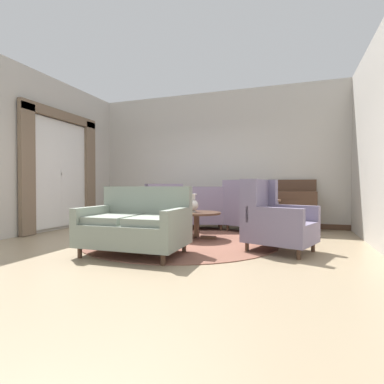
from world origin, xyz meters
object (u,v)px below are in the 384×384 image
(porcelain_vase, at_px, (193,204))
(armchair_far_left, at_px, (206,211))
(armchair_foreground_right, at_px, (249,210))
(sideboard, at_px, (294,207))
(armchair_back_corner, at_px, (274,221))
(side_table, at_px, (264,216))
(settee, at_px, (136,226))
(armchair_near_window, at_px, (161,210))
(coffee_table, at_px, (197,217))

(porcelain_vase, xyz_separation_m, armchair_far_left, (-0.14, 1.32, -0.21))
(armchair_foreground_right, height_order, sideboard, sideboard)
(armchair_back_corner, bearing_deg, armchair_far_left, 60.46)
(armchair_back_corner, height_order, sideboard, sideboard)
(porcelain_vase, relative_size, side_table, 0.46)
(settee, bearing_deg, porcelain_vase, 74.38)
(armchair_foreground_right, bearing_deg, side_table, 135.31)
(porcelain_vase, distance_m, sideboard, 2.55)
(armchair_back_corner, bearing_deg, porcelain_vase, 89.88)
(armchair_far_left, bearing_deg, armchair_foreground_right, 160.50)
(settee, bearing_deg, armchair_foreground_right, 65.62)
(armchair_back_corner, xyz_separation_m, armchair_far_left, (-1.59, 1.85, -0.02))
(porcelain_vase, distance_m, armchair_near_window, 1.40)
(coffee_table, height_order, armchair_far_left, armchair_far_left)
(coffee_table, distance_m, side_table, 1.20)
(porcelain_vase, distance_m, settee, 1.45)
(armchair_far_left, bearing_deg, side_table, 125.63)
(porcelain_vase, relative_size, armchair_back_corner, 0.30)
(armchair_far_left, bearing_deg, armchair_back_corner, 113.44)
(armchair_foreground_right, height_order, side_table, armchair_foreground_right)
(porcelain_vase, distance_m, armchair_back_corner, 1.55)
(side_table, height_order, sideboard, sideboard)
(coffee_table, xyz_separation_m, armchair_far_left, (-0.19, 1.28, 0.01))
(coffee_table, xyz_separation_m, settee, (-0.43, -1.43, 0.00))
(armchair_back_corner, bearing_deg, side_table, 35.27)
(armchair_near_window, xyz_separation_m, side_table, (2.28, -0.61, 0.01))
(armchair_far_left, height_order, armchair_foreground_right, armchair_foreground_right)
(armchair_near_window, height_order, armchair_foreground_right, armchair_foreground_right)
(armchair_far_left, relative_size, side_table, 1.40)
(settee, bearing_deg, sideboard, 56.98)
(armchair_foreground_right, bearing_deg, settee, 88.77)
(side_table, bearing_deg, coffee_table, -167.95)
(porcelain_vase, xyz_separation_m, sideboard, (1.71, 1.89, -0.14))
(armchair_back_corner, height_order, armchair_near_window, armchair_back_corner)
(armchair_back_corner, relative_size, armchair_foreground_right, 0.97)
(sideboard, bearing_deg, armchair_near_window, -160.31)
(armchair_near_window, height_order, side_table, armchair_near_window)
(porcelain_vase, relative_size, settee, 0.23)
(armchair_far_left, bearing_deg, armchair_near_window, 7.57)
(settee, distance_m, armchair_back_corner, 2.02)
(coffee_table, bearing_deg, armchair_near_window, 142.46)
(armchair_back_corner, xyz_separation_m, armchair_near_window, (-2.51, 1.42, -0.01))
(porcelain_vase, xyz_separation_m, armchair_near_window, (-1.06, 0.90, -0.20))
(armchair_foreground_right, bearing_deg, coffee_table, 81.40)
(armchair_foreground_right, distance_m, sideboard, 1.09)
(porcelain_vase, bearing_deg, coffee_table, 38.32)
(armchair_back_corner, xyz_separation_m, armchair_foreground_right, (-0.64, 1.81, 0.01))
(armchair_back_corner, distance_m, armchair_near_window, 2.88)
(armchair_far_left, distance_m, armchair_foreground_right, 0.95)
(porcelain_vase, bearing_deg, sideboard, 47.80)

